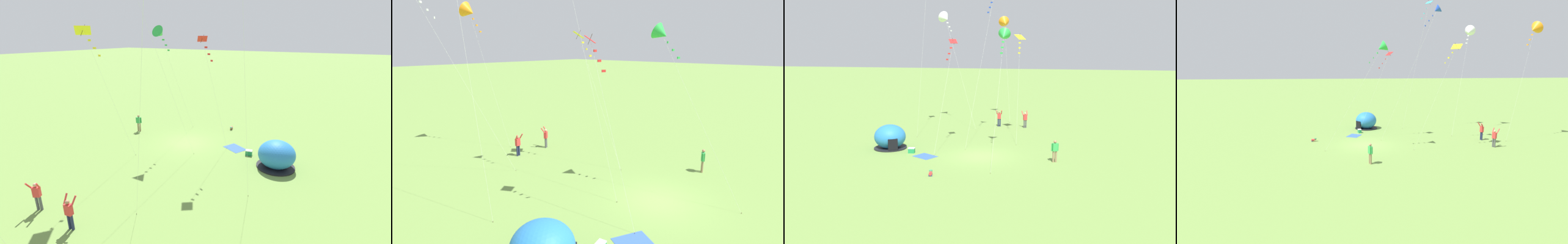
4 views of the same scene
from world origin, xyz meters
The scene contains 13 objects.
ground_plane centered at (0.00, 0.00, 0.00)m, with size 300.00×300.00×0.00m, color olive.
popup_tent centered at (-8.20, 0.67, 1.00)m, with size 2.81×2.81×2.10m.
picnic_blanket centered at (-4.29, -1.06, 0.01)m, with size 1.70×1.30×0.01m, color #3359A5.
cooler_box centered at (-5.79, -0.32, 0.22)m, with size 0.59×0.46×0.44m.
toddler_crawling centered at (-2.14, -5.43, 0.18)m, with size 0.34×0.55×0.32m.
person_flying_kite centered at (2.08, 12.43, 1.00)m, with size 0.72×0.65×1.89m.
person_with_toddler centered at (5.91, -0.23, 0.96)m, with size 0.55×0.37×1.72m.
person_near_tent centered at (-0.84, 12.51, 1.00)m, with size 0.67×0.52×1.89m.
kite_white centered at (-7.25, 13.27, 12.00)m, with size 5.28×4.19×12.77m.
kite_yellow centered at (1.95, 8.00, 9.33)m, with size 1.14×4.46×10.00m.
kite_orange centered at (-1.28, 17.80, 11.72)m, with size 2.17×3.81×12.50m.
kite_green centered at (1.62, 1.28, 9.56)m, with size 1.01×5.93×10.17m.
kite_red centered at (-3.06, 2.44, 8.66)m, with size 1.09×3.89×9.45m.
Camera 3 is at (7.04, -28.78, 8.39)m, focal length 35.00 mm.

